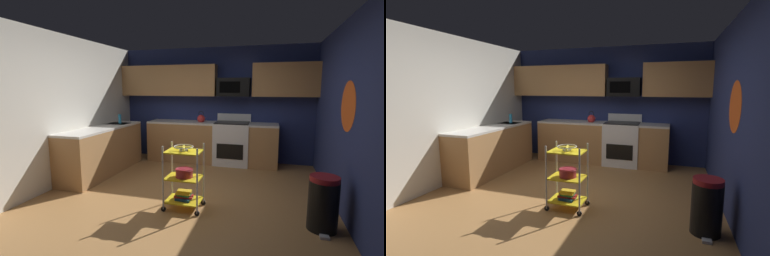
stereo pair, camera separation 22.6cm
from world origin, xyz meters
The scene contains 16 objects.
floor centered at (0.00, 0.00, -0.02)m, with size 4.40×4.80×0.04m, color #A87542.
wall_back centered at (0.00, 2.43, 1.30)m, with size 4.52×0.06×2.60m, color navy.
wall_left centered at (-2.23, 0.00, 1.30)m, with size 0.06×4.80×2.60m, color silver.
wall_right centered at (2.23, 0.00, 1.30)m, with size 0.06×4.80×2.60m, color navy.
wall_flower_decal centered at (2.20, 0.04, 1.45)m, with size 0.65×0.65×0.00m, color #E5591E.
counter_run centered at (-0.81, 1.53, 0.46)m, with size 3.65×2.70×0.92m.
oven_range centered at (0.47, 2.10, 0.48)m, with size 0.76×0.65×1.10m.
upper_cabinets centered at (-0.10, 2.24, 1.85)m, with size 4.40×0.33×0.70m.
microwave centered at (0.47, 2.21, 1.70)m, with size 0.70×0.39×0.40m.
rolling_cart centered at (0.14, -0.36, 0.45)m, with size 0.55×0.38×0.91m.
fruit_bowl centered at (0.14, -0.36, 0.88)m, with size 0.27×0.27×0.07m.
mixing_bowl_large centered at (0.14, -0.36, 0.52)m, with size 0.25×0.25×0.11m.
book_stack centered at (0.14, -0.36, 0.19)m, with size 0.27×0.20×0.12m.
kettle centered at (-0.24, 2.10, 1.00)m, with size 0.21×0.18×0.26m.
dish_soap_bottle centered at (-1.85, 1.33, 1.02)m, with size 0.06×0.06×0.20m, color #2D8CBF.
trash_can centered at (1.90, -0.45, 0.33)m, with size 0.34×0.42×0.66m.
Camera 1 is at (1.25, -3.79, 1.68)m, focal length 25.23 mm.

